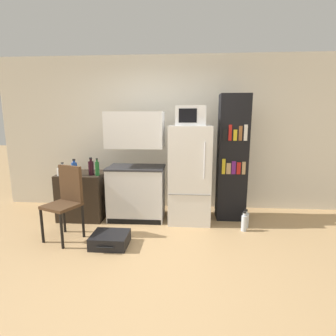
{
  "coord_description": "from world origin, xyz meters",
  "views": [
    {
      "loc": [
        0.41,
        -2.74,
        1.64
      ],
      "look_at": [
        0.14,
        0.85,
        0.94
      ],
      "focal_mm": 28.0,
      "sensor_mm": 36.0,
      "label": 1
    }
  ],
  "objects_px": {
    "side_table": "(84,195)",
    "water_bottle_front": "(245,220)",
    "kitchen_hutch": "(136,171)",
    "bottle_wine_dark": "(91,168)",
    "bottle_clear_short": "(63,169)",
    "refrigerator": "(189,174)",
    "bottle_green_tall": "(97,168)",
    "bottle_blue_soda": "(74,168)",
    "microwave": "(190,116)",
    "suitcase_large_flat": "(110,240)",
    "bottle_milk_white": "(59,172)",
    "bookshelf": "(232,158)",
    "chair": "(66,196)",
    "water_bottle_middle": "(244,223)"
  },
  "relations": [
    {
      "from": "refrigerator",
      "to": "bottle_green_tall",
      "type": "xyz_separation_m",
      "value": [
        -1.42,
        -0.16,
        0.11
      ]
    },
    {
      "from": "side_table",
      "to": "microwave",
      "type": "xyz_separation_m",
      "value": [
        1.74,
        -0.01,
        1.29
      ]
    },
    {
      "from": "bookshelf",
      "to": "bottle_green_tall",
      "type": "xyz_separation_m",
      "value": [
        -2.1,
        -0.3,
        -0.13
      ]
    },
    {
      "from": "microwave",
      "to": "suitcase_large_flat",
      "type": "xyz_separation_m",
      "value": [
        -1.02,
        -0.95,
        -1.58
      ]
    },
    {
      "from": "refrigerator",
      "to": "bottle_wine_dark",
      "type": "bearing_deg",
      "value": -175.19
    },
    {
      "from": "kitchen_hutch",
      "to": "chair",
      "type": "height_order",
      "value": "kitchen_hutch"
    },
    {
      "from": "kitchen_hutch",
      "to": "microwave",
      "type": "bearing_deg",
      "value": -2.02
    },
    {
      "from": "chair",
      "to": "bottle_milk_white",
      "type": "bearing_deg",
      "value": 145.36
    },
    {
      "from": "side_table",
      "to": "bottle_clear_short",
      "type": "xyz_separation_m",
      "value": [
        -0.3,
        -0.05,
        0.45
      ]
    },
    {
      "from": "bookshelf",
      "to": "microwave",
      "type": "bearing_deg",
      "value": -168.08
    },
    {
      "from": "microwave",
      "to": "water_bottle_middle",
      "type": "relative_size",
      "value": 1.49
    },
    {
      "from": "side_table",
      "to": "water_bottle_front",
      "type": "xyz_separation_m",
      "value": [
        2.59,
        -0.24,
        -0.26
      ]
    },
    {
      "from": "bottle_clear_short",
      "to": "bottle_wine_dark",
      "type": "bearing_deg",
      "value": -9.62
    },
    {
      "from": "water_bottle_front",
      "to": "kitchen_hutch",
      "type": "bearing_deg",
      "value": 171.13
    },
    {
      "from": "refrigerator",
      "to": "bottle_green_tall",
      "type": "height_order",
      "value": "refrigerator"
    },
    {
      "from": "kitchen_hutch",
      "to": "bookshelf",
      "type": "relative_size",
      "value": 0.87
    },
    {
      "from": "refrigerator",
      "to": "water_bottle_front",
      "type": "height_order",
      "value": "refrigerator"
    },
    {
      "from": "kitchen_hutch",
      "to": "bottle_wine_dark",
      "type": "relative_size",
      "value": 6.22
    },
    {
      "from": "bottle_blue_soda",
      "to": "microwave",
      "type": "bearing_deg",
      "value": 5.37
    },
    {
      "from": "chair",
      "to": "water_bottle_middle",
      "type": "height_order",
      "value": "chair"
    },
    {
      "from": "bottle_milk_white",
      "to": "suitcase_large_flat",
      "type": "bearing_deg",
      "value": -36.91
    },
    {
      "from": "bottle_blue_soda",
      "to": "suitcase_large_flat",
      "type": "bearing_deg",
      "value": -45.6
    },
    {
      "from": "bottle_clear_short",
      "to": "bottle_milk_white",
      "type": "bearing_deg",
      "value": -80.47
    },
    {
      "from": "suitcase_large_flat",
      "to": "water_bottle_front",
      "type": "xyz_separation_m",
      "value": [
        1.87,
        0.71,
        0.04
      ]
    },
    {
      "from": "bottle_wine_dark",
      "to": "suitcase_large_flat",
      "type": "distance_m",
      "value": 1.24
    },
    {
      "from": "refrigerator",
      "to": "kitchen_hutch",
      "type": "bearing_deg",
      "value": 178.08
    },
    {
      "from": "bottle_green_tall",
      "to": "bottle_clear_short",
      "type": "bearing_deg",
      "value": 169.43
    },
    {
      "from": "bottle_wine_dark",
      "to": "bottle_blue_soda",
      "type": "bearing_deg",
      "value": -170.88
    },
    {
      "from": "side_table",
      "to": "bookshelf",
      "type": "xyz_separation_m",
      "value": [
        2.41,
        0.14,
        0.62
      ]
    },
    {
      "from": "side_table",
      "to": "kitchen_hutch",
      "type": "height_order",
      "value": "kitchen_hutch"
    },
    {
      "from": "bookshelf",
      "to": "bottle_milk_white",
      "type": "relative_size",
      "value": 13.89
    },
    {
      "from": "bottle_blue_soda",
      "to": "water_bottle_front",
      "type": "relative_size",
      "value": 0.91
    },
    {
      "from": "refrigerator",
      "to": "microwave",
      "type": "bearing_deg",
      "value": -104.8
    },
    {
      "from": "refrigerator",
      "to": "suitcase_large_flat",
      "type": "distance_m",
      "value": 1.55
    },
    {
      "from": "kitchen_hutch",
      "to": "bottle_clear_short",
      "type": "relative_size",
      "value": 9.74
    },
    {
      "from": "bottle_green_tall",
      "to": "kitchen_hutch",
      "type": "bearing_deg",
      "value": 18.02
    },
    {
      "from": "side_table",
      "to": "bottle_clear_short",
      "type": "relative_size",
      "value": 4.24
    },
    {
      "from": "bottle_milk_white",
      "to": "water_bottle_front",
      "type": "bearing_deg",
      "value": -0.64
    },
    {
      "from": "bottle_milk_white",
      "to": "suitcase_large_flat",
      "type": "relative_size",
      "value": 0.31
    },
    {
      "from": "kitchen_hutch",
      "to": "bottle_clear_short",
      "type": "xyz_separation_m",
      "value": [
        -1.18,
        -0.07,
        0.04
      ]
    },
    {
      "from": "bookshelf",
      "to": "bottle_blue_soda",
      "type": "relative_size",
      "value": 7.75
    },
    {
      "from": "bottle_wine_dark",
      "to": "water_bottle_middle",
      "type": "bearing_deg",
      "value": -5.81
    },
    {
      "from": "refrigerator",
      "to": "bottle_milk_white",
      "type": "xyz_separation_m",
      "value": [
        -2.01,
        -0.2,
        0.05
      ]
    },
    {
      "from": "chair",
      "to": "bookshelf",
      "type": "bearing_deg",
      "value": 43.27
    },
    {
      "from": "refrigerator",
      "to": "bottle_milk_white",
      "type": "relative_size",
      "value": 10.59
    },
    {
      "from": "microwave",
      "to": "bottle_milk_white",
      "type": "bearing_deg",
      "value": -174.22
    },
    {
      "from": "bottle_milk_white",
      "to": "chair",
      "type": "xyz_separation_m",
      "value": [
        0.35,
        -0.54,
        -0.22
      ]
    },
    {
      "from": "microwave",
      "to": "water_bottle_middle",
      "type": "bearing_deg",
      "value": -24.45
    },
    {
      "from": "microwave",
      "to": "refrigerator",
      "type": "bearing_deg",
      "value": 75.2
    },
    {
      "from": "chair",
      "to": "water_bottle_middle",
      "type": "xyz_separation_m",
      "value": [
        2.46,
        0.38,
        -0.46
      ]
    }
  ]
}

